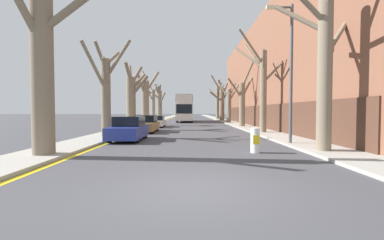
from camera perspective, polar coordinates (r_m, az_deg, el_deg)
name	(u,v)px	position (r m, az deg, el deg)	size (l,w,h in m)	color
ground_plane	(192,190)	(6.00, -0.02, -15.25)	(300.00, 300.00, 0.00)	#424247
sidewalk_left	(163,119)	(56.08, -6.42, 0.23)	(2.31, 120.00, 0.12)	#A39E93
sidewalk_right	(218,119)	(56.08, 5.84, 0.23)	(2.31, 120.00, 0.12)	#A39E93
building_facade_right	(295,76)	(32.45, 21.99, 9.13)	(10.08, 41.20, 11.80)	brown
kerb_line_stripe	(169,119)	(55.95, -5.06, 0.17)	(0.24, 120.00, 0.01)	yellow
street_tree_left_0	(44,60)	(11.49, -30.07, 11.51)	(3.77, 1.88, 7.85)	#7A6B56
street_tree_left_1	(106,90)	(17.91, -18.58, 6.24)	(2.71, 3.82, 6.48)	#7A6B56
street_tree_left_2	(132,98)	(24.97, -13.23, 4.84)	(2.52, 3.86, 6.43)	#7A6B56
street_tree_left_3	(145,100)	(32.08, -10.30, 4.42)	(2.45, 3.52, 6.93)	#7A6B56
street_tree_left_4	(153,103)	(39.23, -8.70, 3.77)	(2.11, 3.10, 7.92)	#7A6B56
street_tree_left_5	(159,103)	(46.27, -7.33, 3.75)	(4.16, 2.02, 6.60)	#7A6B56
street_tree_right_0	(324,59)	(12.31, 27.23, 11.88)	(4.19, 3.01, 8.80)	#7A6B56
street_tree_right_1	(262,85)	(21.21, 15.24, 7.55)	(3.57, 4.11, 8.04)	#7A6B56
street_tree_right_2	(243,100)	(28.96, 11.17, 4.37)	(3.43, 3.24, 7.50)	#7A6B56
street_tree_right_3	(229,103)	(37.98, 8.25, 3.71)	(3.52, 2.81, 6.27)	#7A6B56
street_tree_right_4	(222,101)	(46.25, 6.58, 4.15)	(3.57, 2.00, 8.23)	#7A6B56
street_tree_right_5	(218,101)	(55.03, 5.72, 4.25)	(3.41, 3.81, 7.68)	#7A6B56
double_decker_bus	(185,107)	(43.05, -1.57, 2.88)	(2.59, 11.48, 4.30)	silver
parked_car_0	(129,129)	(16.06, -13.86, -1.97)	(1.79, 4.03, 1.45)	navy
parked_car_1	(146,124)	(22.01, -10.15, -0.91)	(1.76, 4.46, 1.43)	olive
parked_car_2	(157,122)	(28.73, -7.84, -0.37)	(1.70, 4.26, 1.26)	silver
lamp_post	(289,67)	(14.44, 20.78, 11.04)	(1.40, 0.20, 7.25)	#4C4F54
traffic_bollard	(255,140)	(11.28, 13.86, -4.44)	(0.39, 0.40, 1.05)	white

